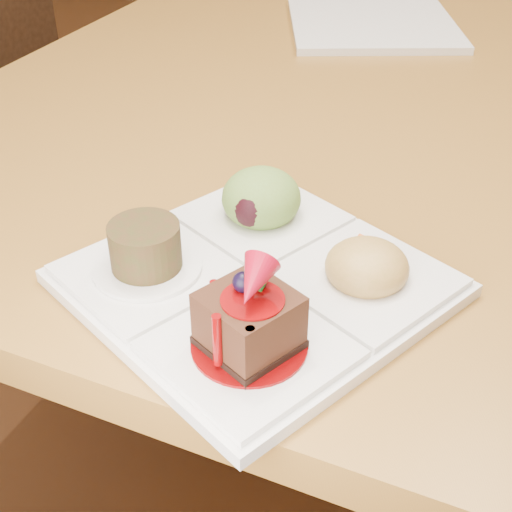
% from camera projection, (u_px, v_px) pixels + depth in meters
% --- Properties ---
extents(ground, '(6.00, 6.00, 0.00)m').
position_uv_depth(ground, '(365.00, 356.00, 1.63)').
color(ground, brown).
extents(dining_table, '(1.00, 1.80, 0.75)m').
position_uv_depth(dining_table, '(401.00, 67.00, 1.23)').
color(dining_table, olive).
rests_on(dining_table, ground).
extents(chair_left, '(0.48, 0.48, 0.91)m').
position_uv_depth(chair_left, '(16.00, 87.00, 1.59)').
color(chair_left, black).
rests_on(chair_left, ground).
extents(sampler_plate, '(0.36, 0.36, 0.10)m').
position_uv_depth(sampler_plate, '(258.00, 266.00, 0.61)').
color(sampler_plate, white).
rests_on(sampler_plate, dining_table).
extents(second_plate, '(0.36, 0.36, 0.01)m').
position_uv_depth(second_plate, '(373.00, 24.00, 1.19)').
color(second_plate, white).
rests_on(second_plate, dining_table).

